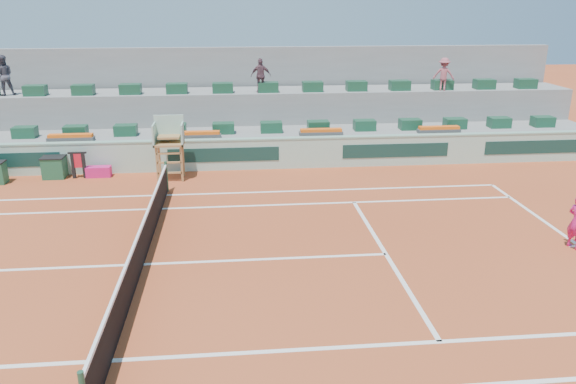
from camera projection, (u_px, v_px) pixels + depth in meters
name	position (u px, v px, depth m)	size (l,w,h in m)	color
ground	(143.00, 265.00, 14.47)	(90.00, 90.00, 0.00)	#A64220
seating_tier_lower	(178.00, 143.00, 24.36)	(36.00, 4.00, 1.20)	gray
seating_tier_upper	(180.00, 120.00, 25.64)	(36.00, 2.40, 2.60)	gray
stadium_back_wall	(182.00, 95.00, 26.86)	(36.00, 0.40, 4.40)	gray
player_bag	(99.00, 172.00, 21.65)	(0.92, 0.41, 0.41)	#D71C72
spectator_left	(3.00, 75.00, 23.89)	(0.83, 0.64, 1.70)	#474652
spectator_mid	(261.00, 76.00, 24.62)	(0.87, 0.36, 1.49)	brown
spectator_right	(444.00, 74.00, 25.23)	(0.94, 0.54, 1.46)	#A6535D
court_lines	(143.00, 264.00, 14.47)	(23.89, 11.09, 0.01)	white
tennis_net	(142.00, 246.00, 14.30)	(0.10, 11.97, 1.10)	black
advertising_hoarding	(174.00, 155.00, 22.27)	(36.00, 0.34, 1.26)	#A1CAB5
umpire_chair	(169.00, 139.00, 21.04)	(1.10, 0.90, 2.40)	olive
seat_row_lower	(175.00, 129.00, 23.25)	(32.90, 0.60, 0.44)	#17472E
seat_row_upper	(177.00, 88.00, 24.58)	(32.90, 0.60, 0.44)	#17472E
flower_planters	(135.00, 136.00, 22.38)	(26.80, 0.36, 0.28)	#4B4B4B
drink_cooler_a	(54.00, 167.00, 21.47)	(0.84, 0.73, 0.84)	#1B5234
towel_rack	(78.00, 163.00, 21.36)	(0.69, 0.11, 1.03)	black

